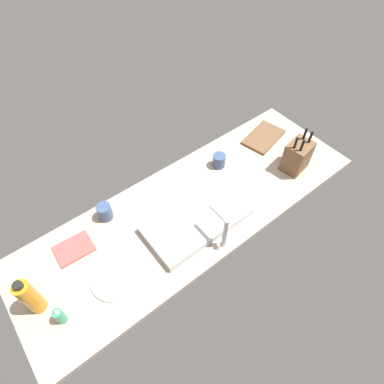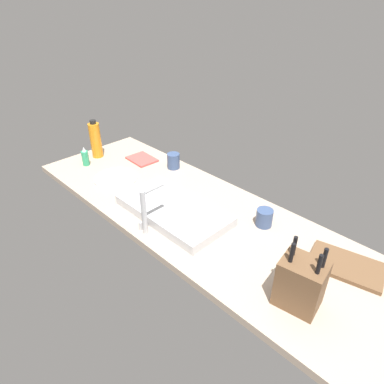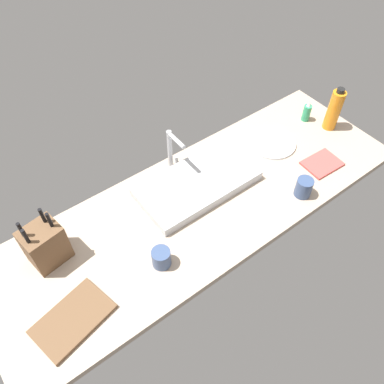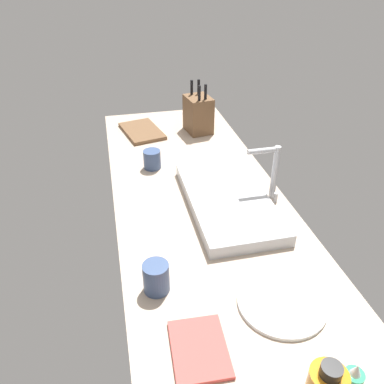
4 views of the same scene
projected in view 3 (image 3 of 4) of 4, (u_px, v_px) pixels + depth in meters
The scene contains 11 objects.
countertop_slab at pixel (202, 205), 180.22cm from camera, with size 198.23×66.59×3.50cm, color tan.
sink_basin at pixel (197, 183), 183.40cm from camera, with size 55.83×29.19×4.69cm, color #B7BABF.
faucet at pixel (172, 148), 183.38cm from camera, with size 5.50×12.81×22.10cm.
knife_block at pixel (45, 244), 153.41cm from camera, with size 16.54×14.11×26.25cm.
cutting_board at pixel (73, 319), 143.13cm from camera, with size 28.05×17.44×1.80cm, color brown.
soap_bottle at pixel (307, 112), 212.61cm from camera, with size 4.24×4.24×12.04cm.
water_bottle at pixel (334, 110), 203.90cm from camera, with size 6.94×6.94×24.43cm.
dinner_plate at pixel (272, 142), 203.88cm from camera, with size 24.74×24.74×1.20cm, color white.
dish_towel at pixel (322, 164), 194.11cm from camera, with size 18.07×13.62×1.20cm, color #CC4C47.
coffee_mug at pixel (304, 187), 178.73cm from camera, with size 7.59×7.59×9.38cm, color #384C75.
ceramic_cup at pixel (161, 258), 155.81cm from camera, with size 7.69×7.69×8.36cm, color #384C75.
Camera 3 is at (-70.12, -86.05, 143.93)cm, focal length 36.79 mm.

